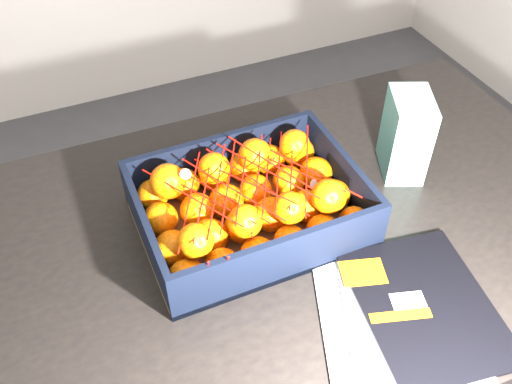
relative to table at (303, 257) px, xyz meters
name	(u,v)px	position (x,y,z in m)	size (l,w,h in m)	color
room_shell	(225,1)	(-0.17, -0.06, 0.60)	(3.54, 3.54, 2.50)	beige
table	(303,257)	(0.00, 0.00, 0.00)	(1.22, 0.83, 0.75)	black
magazine_stack	(407,315)	(0.05, -0.25, 0.11)	(0.34, 0.34, 0.02)	silver
produce_crate	(250,212)	(-0.10, 0.04, 0.13)	(0.40, 0.30, 0.11)	olive
clementine_heap	(249,202)	(-0.10, 0.05, 0.15)	(0.38, 0.28, 0.12)	#EF6205
mesh_net	(247,184)	(-0.10, 0.04, 0.21)	(0.33, 0.27, 0.10)	red
retail_carton	(406,135)	(0.25, 0.06, 0.19)	(0.08, 0.12, 0.17)	white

